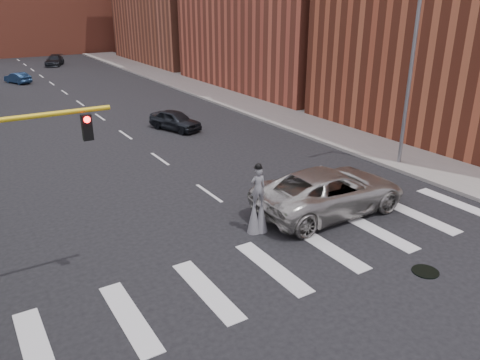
% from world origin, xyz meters
% --- Properties ---
extents(ground_plane, '(160.00, 160.00, 0.00)m').
position_xyz_m(ground_plane, '(0.00, 0.00, 0.00)').
color(ground_plane, black).
rests_on(ground_plane, ground).
extents(sidewalk_right, '(5.00, 90.00, 0.18)m').
position_xyz_m(sidewalk_right, '(12.50, 25.00, 0.09)').
color(sidewalk_right, gray).
rests_on(sidewalk_right, ground).
extents(manhole, '(0.90, 0.90, 0.04)m').
position_xyz_m(manhole, '(3.00, -2.00, 0.02)').
color(manhole, black).
rests_on(manhole, ground).
extents(streetlight, '(2.05, 0.20, 9.00)m').
position_xyz_m(streetlight, '(10.90, 6.00, 4.90)').
color(streetlight, slate).
rests_on(streetlight, ground).
extents(stilt_performer, '(0.83, 0.59, 2.90)m').
position_xyz_m(stilt_performer, '(-0.23, 3.50, 1.12)').
color(stilt_performer, black).
rests_on(stilt_performer, ground).
extents(suv_crossing, '(7.03, 3.38, 1.93)m').
position_xyz_m(suv_crossing, '(3.50, 3.44, 0.97)').
color(suv_crossing, '#AEABA4').
rests_on(suv_crossing, ground).
extents(car_near, '(2.95, 4.39, 1.39)m').
position_xyz_m(car_near, '(3.47, 19.40, 0.69)').
color(car_near, black).
rests_on(car_near, ground).
extents(car_mid, '(2.55, 3.76, 1.17)m').
position_xyz_m(car_mid, '(-3.07, 46.05, 0.59)').
color(car_mid, navy).
rests_on(car_mid, ground).
extents(car_far, '(3.57, 5.03, 1.35)m').
position_xyz_m(car_far, '(3.38, 58.74, 0.68)').
color(car_far, black).
rests_on(car_far, ground).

